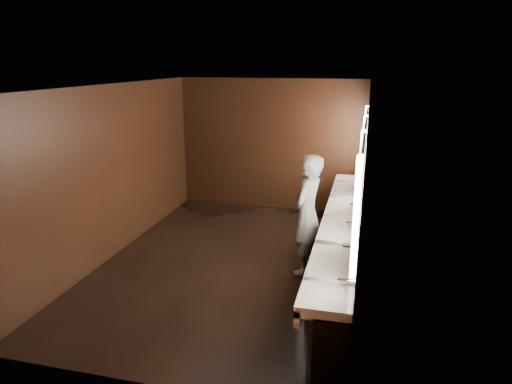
{
  "coord_description": "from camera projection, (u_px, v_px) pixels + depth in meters",
  "views": [
    {
      "loc": [
        2.03,
        -6.51,
        3.16
      ],
      "look_at": [
        0.41,
        0.0,
        1.21
      ],
      "focal_mm": 32.0,
      "sensor_mm": 36.0,
      "label": 1
    }
  ],
  "objects": [
    {
      "name": "sink_counter",
      "position": [
        345.0,
        244.0,
        6.87
      ],
      "size": [
        0.55,
        5.4,
        1.01
      ],
      "color": "black",
      "rests_on": "floor"
    },
    {
      "name": "floor",
      "position": [
        231.0,
        262.0,
        7.42
      ],
      "size": [
        6.0,
        6.0,
        0.0
      ],
      "primitive_type": "plane",
      "color": "black",
      "rests_on": "ground"
    },
    {
      "name": "wall_back",
      "position": [
        271.0,
        145.0,
        9.83
      ],
      "size": [
        4.0,
        0.02,
        2.8
      ],
      "primitive_type": "cube",
      "color": "black",
      "rests_on": "floor"
    },
    {
      "name": "mirror_band",
      "position": [
        363.0,
        163.0,
        6.47
      ],
      "size": [
        0.06,
        5.03,
        1.15
      ],
      "color": "white",
      "rests_on": "wall_right"
    },
    {
      "name": "wall_left",
      "position": [
        114.0,
        171.0,
        7.49
      ],
      "size": [
        0.02,
        6.0,
        2.8
      ],
      "primitive_type": "cube",
      "color": "black",
      "rests_on": "floor"
    },
    {
      "name": "person",
      "position": [
        307.0,
        215.0,
        6.84
      ],
      "size": [
        0.59,
        0.76,
        1.85
      ],
      "primitive_type": "imported",
      "rotation": [
        0.0,
        0.0,
        -1.82
      ],
      "color": "#94C4DD",
      "rests_on": "floor"
    },
    {
      "name": "ceiling",
      "position": [
        229.0,
        86.0,
        6.64
      ],
      "size": [
        4.0,
        6.0,
        0.02
      ],
      "primitive_type": "cube",
      "color": "#2D2D2B",
      "rests_on": "wall_back"
    },
    {
      "name": "trash_bin",
      "position": [
        321.0,
        292.0,
        5.82
      ],
      "size": [
        0.45,
        0.45,
        0.61
      ],
      "primitive_type": "cylinder",
      "rotation": [
        0.0,
        0.0,
        -0.15
      ],
      "color": "black",
      "rests_on": "floor"
    },
    {
      "name": "wall_front",
      "position": [
        135.0,
        257.0,
        4.23
      ],
      "size": [
        4.0,
        0.02,
        2.8
      ],
      "primitive_type": "cube",
      "color": "black",
      "rests_on": "floor"
    },
    {
      "name": "wall_right",
      "position": [
        363.0,
        187.0,
        6.57
      ],
      "size": [
        0.02,
        6.0,
        2.8
      ],
      "primitive_type": "cube",
      "color": "black",
      "rests_on": "floor"
    }
  ]
}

